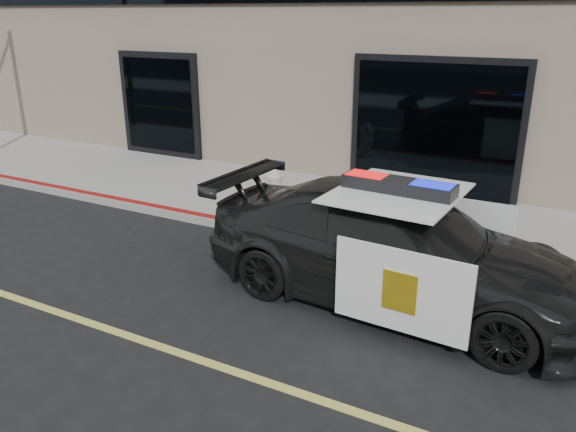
% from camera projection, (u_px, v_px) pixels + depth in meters
% --- Properties ---
extents(ground, '(120.00, 120.00, 0.00)m').
position_uv_depth(ground, '(344.00, 408.00, 5.49)').
color(ground, black).
rests_on(ground, ground).
extents(sidewalk_n, '(60.00, 3.50, 0.15)m').
position_uv_depth(sidewalk_n, '(460.00, 230.00, 9.83)').
color(sidewalk_n, gray).
rests_on(sidewalk_n, ground).
extents(police_car, '(2.73, 5.41, 1.69)m').
position_uv_depth(police_car, '(394.00, 247.00, 7.35)').
color(police_car, black).
rests_on(police_car, ground).
extents(fire_hydrant, '(0.40, 0.55, 0.88)m').
position_uv_depth(fire_hydrant, '(274.00, 190.00, 10.41)').
color(fire_hydrant, silver).
rests_on(fire_hydrant, sidewalk_n).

